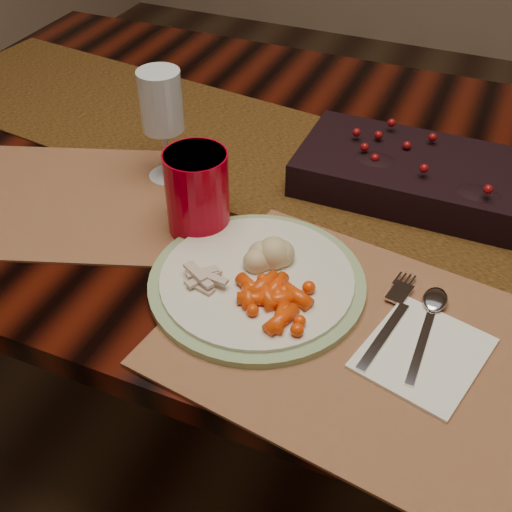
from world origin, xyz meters
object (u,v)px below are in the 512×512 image
at_px(placemat_main, 372,347).
at_px(mashed_potatoes, 271,251).
at_px(dining_table, 327,336).
at_px(baby_carrots, 276,300).
at_px(centerpiece, 420,170).
at_px(turkey_shreds, 206,279).
at_px(napkin, 423,353).
at_px(dinner_plate, 257,281).
at_px(wine_glass, 164,127).
at_px(red_cup, 197,192).

relative_size(placemat_main, mashed_potatoes, 6.08).
height_order(dining_table, baby_carrots, baby_carrots).
bearing_deg(mashed_potatoes, centerpiece, 62.73).
height_order(dining_table, turkey_shreds, turkey_shreds).
relative_size(turkey_shreds, napkin, 0.41).
xyz_separation_m(dinner_plate, napkin, (0.24, -0.03, -0.01)).
distance_m(placemat_main, baby_carrots, 0.13).
bearing_deg(mashed_potatoes, dining_table, 83.86).
distance_m(centerpiece, mashed_potatoes, 0.32).
bearing_deg(baby_carrots, dining_table, 91.63).
bearing_deg(napkin, wine_glass, 168.87).
bearing_deg(centerpiece, dinner_plate, -115.65).
height_order(dinner_plate, wine_glass, wine_glass).
xyz_separation_m(mashed_potatoes, red_cup, (-0.14, 0.05, 0.03)).
bearing_deg(red_cup, mashed_potatoes, -20.55).
relative_size(placemat_main, dinner_plate, 1.68).
relative_size(centerpiece, napkin, 2.55).
height_order(centerpiece, baby_carrots, centerpiece).
height_order(baby_carrots, turkey_shreds, baby_carrots).
xyz_separation_m(placemat_main, red_cup, (-0.31, 0.13, 0.07)).
relative_size(dinner_plate, red_cup, 2.31).
height_order(dining_table, placemat_main, placemat_main).
bearing_deg(napkin, mashed_potatoes, 177.66).
bearing_deg(mashed_potatoes, turkey_shreds, -131.89).
xyz_separation_m(mashed_potatoes, napkin, (0.23, -0.07, -0.03)).
height_order(turkey_shreds, napkin, turkey_shreds).
height_order(napkin, wine_glass, wine_glass).
xyz_separation_m(centerpiece, turkey_shreds, (-0.21, -0.35, -0.02)).
height_order(baby_carrots, mashed_potatoes, mashed_potatoes).
bearing_deg(dining_table, mashed_potatoes, -96.14).
height_order(dining_table, wine_glass, wine_glass).
bearing_deg(placemat_main, dinner_plate, 173.52).
distance_m(dining_table, baby_carrots, 0.52).
bearing_deg(napkin, centerpiece, 117.85).
distance_m(baby_carrots, mashed_potatoes, 0.08).
bearing_deg(wine_glass, baby_carrots, -38.83).
relative_size(mashed_potatoes, napkin, 0.54).
distance_m(mashed_potatoes, red_cup, 0.15).
height_order(centerpiece, dinner_plate, centerpiece).
relative_size(napkin, red_cup, 1.19).
distance_m(centerpiece, dinner_plate, 0.35).
bearing_deg(napkin, dinner_plate, -174.02).
bearing_deg(wine_glass, placemat_main, -29.60).
bearing_deg(dining_table, dinner_plate, -96.67).
distance_m(napkin, red_cup, 0.39).
relative_size(centerpiece, baby_carrots, 3.81).
height_order(centerpiece, mashed_potatoes, centerpiece).
bearing_deg(red_cup, wine_glass, 136.60).
bearing_deg(centerpiece, red_cup, -140.95).
distance_m(dining_table, wine_glass, 0.56).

